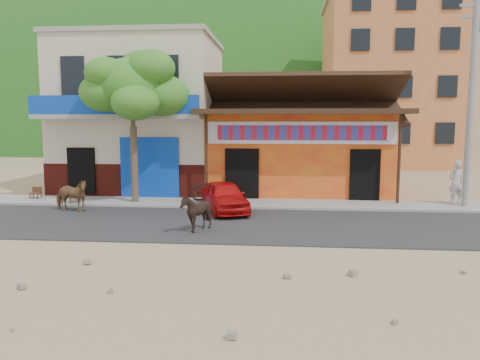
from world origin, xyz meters
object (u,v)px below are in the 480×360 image
Objects in this scene: utility_pole at (471,99)px; cafe_chair_right at (75,191)px; cow_tan at (71,195)px; red_car at (225,196)px; cafe_chair_left at (35,188)px; pedestrian at (456,182)px; cow_dark at (196,212)px; scooter at (214,188)px; tree at (133,126)px.

cafe_chair_right is at bearing -177.45° from utility_pole.
cow_tan is 1.49× the size of cafe_chair_right.
red_car is 3.81× the size of cafe_chair_left.
cafe_chair_right is (2.10, -0.86, 0.04)m from cafe_chair_left.
pedestrian is 1.80× the size of cafe_chair_right.
cow_dark is 9.11m from cafe_chair_left.
cow_dark reaches higher than scooter.
utility_pole is at bearing -10.64° from red_car.
cafe_chair_left is at bearing 127.52° from cafe_chair_right.
cow_dark is at bearing -36.97° from cafe_chair_left.
tree is 3.23× the size of scooter.
utility_pole is 11.15m from cow_dark.
pedestrian reaches higher than cafe_chair_right.
tree is 4.27× the size of cow_tan.
scooter is 1.97× the size of cafe_chair_right.
utility_pole is at bearing -103.39° from scooter.
cow_tan is at bearing -172.19° from utility_pole.
utility_pole is at bearing -74.79° from cow_tan.
cafe_chair_left is 2.27m from cafe_chair_right.
pedestrian is 1.97× the size of cafe_chair_left.
tree is at bearing 140.56° from red_car.
cafe_chair_right is (-15.10, -0.67, -3.53)m from utility_pole.
cow_dark is at bearing 171.08° from scooter.
cafe_chair_right is (-5.40, -1.03, -0.02)m from scooter.
cow_dark is 0.63× the size of scooter.
utility_pole is 4.72× the size of pedestrian.
cow_dark is 10.62m from pedestrian.
cow_tan is at bearing -136.05° from cow_dark.
cow_tan reaches higher than red_car.
scooter reaches higher than cafe_chair_right.
cafe_chair_left is at bearing -140.76° from cow_dark.
cafe_chair_left is (-7.50, -0.18, -0.06)m from scooter.
scooter is 9.51m from pedestrian.
cafe_chair_left is (-17.00, -0.26, -0.42)m from pedestrian.
tree is 1.83× the size of red_car.
pedestrian is at bearing -25.99° from cafe_chair_right.
cafe_chair_right is at bearing 89.60° from scooter.
cow_dark is (3.31, -4.48, -2.50)m from tree.
cafe_chair_left is (-4.40, 0.39, -2.57)m from tree.
cow_dark is at bearing -110.13° from cow_tan.
cow_tan is 14.63m from pedestrian.
pedestrian is at bearing 114.13° from utility_pole.
scooter is 5.49m from cafe_chair_right.
cow_tan is (-14.62, -2.00, -3.49)m from utility_pole.
tree is 5.15× the size of cow_dark.
red_car is at bearing 152.95° from cow_dark.
cow_tan is 1.41m from cafe_chair_right.
tree is at bearing -14.50° from pedestrian.
scooter is at bearing -56.91° from cow_tan.
red_car is at bearing -4.87° from pedestrian.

